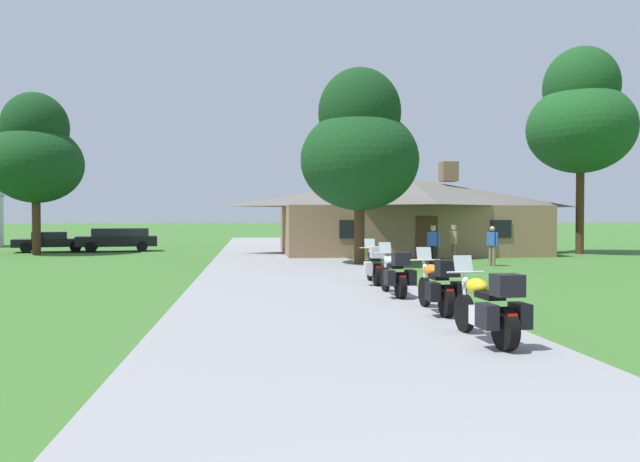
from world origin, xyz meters
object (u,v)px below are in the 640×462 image
object	(u,v)px
tree_left_far	(36,153)
motorcycle_silver_third_in_row	(395,274)
tree_by_lodge_front	(360,146)
bystander_blue_shirt_by_tree	(492,244)
parked_black_sedan_far_left	(51,241)
motorcycle_yellow_nearest_to_camera	(490,308)
bystander_tan_shirt_near_lodge	(454,242)
bystander_blue_shirt_beside_signpost	(433,244)
motorcycle_orange_second_in_row	(439,286)
motorcycle_black_farthest_in_row	(375,265)
parked_black_suv_far_left	(118,239)
tree_right_of_lodge	(581,116)

from	to	relation	value
tree_left_far	motorcycle_silver_third_in_row	bearing A→B (deg)	-52.12
tree_left_far	tree_by_lodge_front	world-z (taller)	tree_left_far
bystander_blue_shirt_by_tree	parked_black_sedan_far_left	distance (m)	25.34
motorcycle_yellow_nearest_to_camera	motorcycle_silver_third_in_row	world-z (taller)	same
parked_black_sedan_far_left	bystander_tan_shirt_near_lodge	bearing A→B (deg)	-134.06
bystander_tan_shirt_near_lodge	bystander_blue_shirt_beside_signpost	distance (m)	2.50
motorcycle_orange_second_in_row	motorcycle_black_farthest_in_row	xyz separation A→B (m)	(-0.15, 5.45, 0.00)
motorcycle_orange_second_in_row	motorcycle_black_farthest_in_row	bearing A→B (deg)	91.57
motorcycle_black_farthest_in_row	parked_black_suv_far_left	distance (m)	22.80
bystander_blue_shirt_beside_signpost	parked_black_suv_far_left	distance (m)	20.22
motorcycle_yellow_nearest_to_camera	bystander_blue_shirt_beside_signpost	size ratio (longest dim) A/B	1.24
motorcycle_yellow_nearest_to_camera	bystander_blue_shirt_by_tree	size ratio (longest dim) A/B	1.25
motorcycle_silver_third_in_row	parked_black_sedan_far_left	xyz separation A→B (m)	(-15.29, 22.26, 0.03)
motorcycle_orange_second_in_row	tree_left_far	bearing A→B (deg)	124.65
bystander_tan_shirt_near_lodge	parked_black_sedan_far_left	size ratio (longest dim) A/B	0.37
tree_right_of_lodge	parked_black_sedan_far_left	size ratio (longest dim) A/B	2.54
motorcycle_silver_third_in_row	tree_by_lodge_front	world-z (taller)	tree_by_lodge_front
parked_black_suv_far_left	motorcycle_orange_second_in_row	bearing A→B (deg)	-165.91
motorcycle_black_farthest_in_row	bystander_tan_shirt_near_lodge	distance (m)	10.09
tree_right_of_lodge	motorcycle_silver_third_in_row	bearing A→B (deg)	-131.40
motorcycle_silver_third_in_row	parked_black_suv_far_left	size ratio (longest dim) A/B	0.43
motorcycle_orange_second_in_row	motorcycle_black_farthest_in_row	world-z (taller)	same
parked_black_sedan_far_left	bystander_blue_shirt_by_tree	bearing A→B (deg)	-136.99
bystander_blue_shirt_beside_signpost	tree_by_lodge_front	distance (m)	5.13
bystander_blue_shirt_by_tree	parked_black_suv_far_left	world-z (taller)	bystander_blue_shirt_by_tree
motorcycle_silver_third_in_row	tree_left_far	bearing A→B (deg)	126.37
motorcycle_silver_third_in_row	tree_left_far	xyz separation A→B (m)	(-15.17, 19.51, 4.94)
parked_black_sedan_far_left	motorcycle_silver_third_in_row	bearing A→B (deg)	-161.61
bystander_blue_shirt_by_tree	motorcycle_yellow_nearest_to_camera	bearing A→B (deg)	126.58
motorcycle_orange_second_in_row	tree_by_lodge_front	bearing A→B (deg)	86.40
motorcycle_black_farthest_in_row	tree_left_far	distance (m)	23.20
motorcycle_black_farthest_in_row	tree_left_far	bearing A→B (deg)	135.36
bystander_blue_shirt_beside_signpost	tree_right_of_lodge	bearing A→B (deg)	-107.92
motorcycle_orange_second_in_row	parked_black_suv_far_left	size ratio (longest dim) A/B	0.43
motorcycle_black_farthest_in_row	tree_right_of_lodge	world-z (taller)	tree_right_of_lodge
tree_right_of_lodge	parked_black_sedan_far_left	world-z (taller)	tree_right_of_lodge
bystander_blue_shirt_by_tree	tree_by_lodge_front	bearing A→B (deg)	48.48
tree_by_lodge_front	parked_black_suv_far_left	distance (m)	17.89
bystander_tan_shirt_near_lodge	bystander_blue_shirt_by_tree	distance (m)	2.20
motorcycle_silver_third_in_row	tree_left_far	size ratio (longest dim) A/B	0.24
motorcycle_black_farthest_in_row	tree_right_of_lodge	bearing A→B (deg)	46.76
motorcycle_yellow_nearest_to_camera	motorcycle_silver_third_in_row	xyz separation A→B (m)	(-0.08, 5.63, 0.00)
parked_black_suv_far_left	parked_black_sedan_far_left	size ratio (longest dim) A/B	1.07
tree_by_lodge_front	parked_black_suv_far_left	xyz separation A→B (m)	(-12.51, 12.05, -4.27)
tree_left_far	parked_black_sedan_far_left	distance (m)	5.63
motorcycle_yellow_nearest_to_camera	bystander_blue_shirt_beside_signpost	distance (m)	15.40
motorcycle_yellow_nearest_to_camera	motorcycle_orange_second_in_row	xyz separation A→B (m)	(0.13, 2.90, 0.00)
motorcycle_black_farthest_in_row	bystander_tan_shirt_near_lodge	xyz separation A→B (m)	(5.43, 8.50, 0.34)
parked_black_suv_far_left	parked_black_sedan_far_left	bearing A→B (deg)	80.99
tree_left_far	parked_black_sedan_far_left	size ratio (longest dim) A/B	1.95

